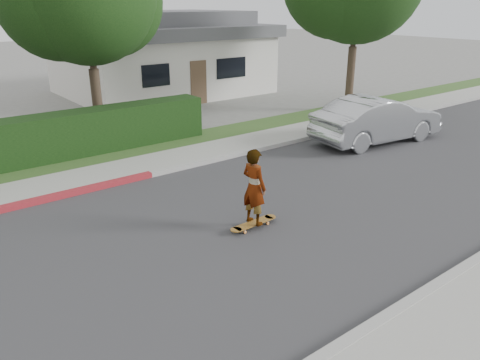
{
  "coord_description": "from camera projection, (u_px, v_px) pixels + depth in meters",
  "views": [
    {
      "loc": [
        -4.7,
        -7.52,
        4.74
      ],
      "look_at": [
        1.3,
        0.24,
        1.0
      ],
      "focal_mm": 35.0,
      "sensor_mm": 36.0,
      "label": 1
    }
  ],
  "objects": [
    {
      "name": "road",
      "position": [
        199.0,
        240.0,
        9.93
      ],
      "size": [
        60.0,
        8.0,
        0.01
      ],
      "primitive_type": "cube",
      "color": "#2D2D30",
      "rests_on": "ground"
    },
    {
      "name": "skateboarder",
      "position": [
        254.0,
        187.0,
        10.13
      ],
      "size": [
        0.49,
        0.67,
        1.72
      ],
      "primitive_type": "imported",
      "rotation": [
        0.0,
        0.0,
        1.7
      ],
      "color": "white",
      "rests_on": "skateboard"
    },
    {
      "name": "car_silver",
      "position": [
        377.0,
        120.0,
        16.65
      ],
      "size": [
        5.15,
        2.33,
        1.64
      ],
      "primitive_type": "imported",
      "rotation": [
        0.0,
        0.0,
        1.45
      ],
      "color": "#B4B7BB",
      "rests_on": "ground"
    },
    {
      "name": "curb_far",
      "position": [
        118.0,
        182.0,
        12.94
      ],
      "size": [
        60.0,
        0.2,
        0.15
      ],
      "primitive_type": "cube",
      "color": "#9E9E99",
      "rests_on": "ground"
    },
    {
      "name": "sidewalk_far",
      "position": [
        105.0,
        174.0,
        13.61
      ],
      "size": [
        60.0,
        1.6,
        0.12
      ],
      "primitive_type": "cube",
      "color": "gray",
      "rests_on": "ground"
    },
    {
      "name": "skateboard",
      "position": [
        254.0,
        223.0,
        10.45
      ],
      "size": [
        1.28,
        0.3,
        0.12
      ],
      "rotation": [
        0.0,
        0.0,
        0.04
      ],
      "color": "orange",
      "rests_on": "ground"
    },
    {
      "name": "ground",
      "position": [
        199.0,
        240.0,
        9.94
      ],
      "size": [
        120.0,
        120.0,
        0.0
      ],
      "primitive_type": "plane",
      "color": "slate",
      "rests_on": "ground"
    },
    {
      "name": "house",
      "position": [
        161.0,
        54.0,
        25.59
      ],
      "size": [
        10.6,
        8.6,
        4.3
      ],
      "color": "beige",
      "rests_on": "ground"
    },
    {
      "name": "curb_near",
      "position": [
        351.0,
        341.0,
        6.88
      ],
      "size": [
        60.0,
        0.2,
        0.15
      ],
      "primitive_type": "cube",
      "color": "#9E9E99",
      "rests_on": "ground"
    },
    {
      "name": "planting_strip",
      "position": [
        85.0,
        160.0,
        14.8
      ],
      "size": [
        60.0,
        1.6,
        0.1
      ],
      "primitive_type": "cube",
      "color": "#2D4C1E",
      "rests_on": "ground"
    }
  ]
}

